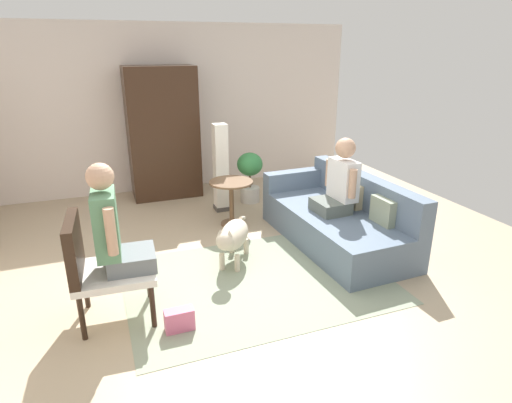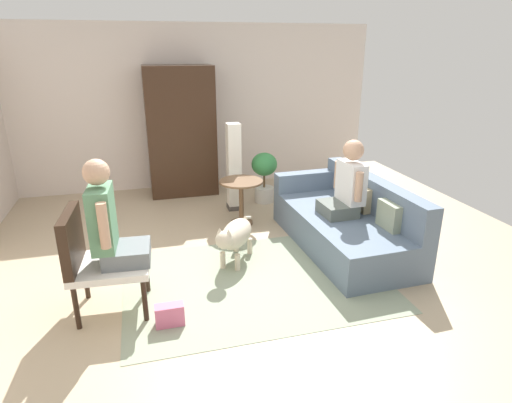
{
  "view_description": "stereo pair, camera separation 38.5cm",
  "coord_description": "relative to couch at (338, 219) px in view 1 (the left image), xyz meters",
  "views": [
    {
      "loc": [
        -1.16,
        -3.68,
        2.18
      ],
      "look_at": [
        0.23,
        -0.03,
        0.77
      ],
      "focal_mm": 30.21,
      "sensor_mm": 36.0,
      "label": 1
    },
    {
      "loc": [
        -0.79,
        -3.8,
        2.18
      ],
      "look_at": [
        0.23,
        -0.03,
        0.77
      ],
      "focal_mm": 30.21,
      "sensor_mm": 36.0,
      "label": 2
    }
  ],
  "objects": [
    {
      "name": "ground_plane",
      "position": [
        -1.39,
        -0.33,
        -0.28
      ],
      "size": [
        7.4,
        7.4,
        0.0
      ],
      "primitive_type": "plane",
      "color": "tan"
    },
    {
      "name": "column_lamp",
      "position": [
        -0.98,
        1.47,
        0.32
      ],
      "size": [
        0.2,
        0.2,
        1.21
      ],
      "color": "#4C4742",
      "rests_on": "ground"
    },
    {
      "name": "couch",
      "position": [
        0.0,
        0.0,
        0.0
      ],
      "size": [
        1.01,
        2.05,
        0.78
      ],
      "color": "slate",
      "rests_on": "ground"
    },
    {
      "name": "armchair",
      "position": [
        -2.65,
        -0.66,
        0.26
      ],
      "size": [
        0.67,
        0.61,
        0.93
      ],
      "color": "black",
      "rests_on": "ground"
    },
    {
      "name": "armoire_cabinet",
      "position": [
        -1.59,
        2.4,
        0.68
      ],
      "size": [
        1.0,
        0.56,
        1.92
      ],
      "primitive_type": "cube",
      "color": "#382316",
      "rests_on": "ground"
    },
    {
      "name": "area_rug",
      "position": [
        -1.22,
        -0.54,
        -0.27
      ],
      "size": [
        2.51,
        1.82,
        0.01
      ],
      "primitive_type": "cube",
      "color": "gray",
      "rests_on": "ground"
    },
    {
      "name": "round_end_table",
      "position": [
        -1.01,
        0.91,
        0.13
      ],
      "size": [
        0.55,
        0.55,
        0.59
      ],
      "color": "brown",
      "rests_on": "ground"
    },
    {
      "name": "person_on_armchair",
      "position": [
        -2.49,
        -0.67,
        0.54
      ],
      "size": [
        0.47,
        0.53,
        0.9
      ],
      "color": "slate"
    },
    {
      "name": "dog",
      "position": [
        -1.32,
        -0.1,
        0.04
      ],
      "size": [
        0.55,
        0.78,
        0.52
      ],
      "color": "beige",
      "rests_on": "ground"
    },
    {
      "name": "handbag",
      "position": [
        -2.08,
        -1.04,
        -0.18
      ],
      "size": [
        0.24,
        0.11,
        0.19
      ],
      "primitive_type": "cube",
      "color": "#D8668C",
      "rests_on": "ground"
    },
    {
      "name": "back_wall",
      "position": [
        -1.39,
        2.81,
        0.98
      ],
      "size": [
        5.92,
        0.12,
        2.52
      ],
      "primitive_type": "cube",
      "color": "silver",
      "rests_on": "ground"
    },
    {
      "name": "person_on_couch",
      "position": [
        -0.03,
        -0.04,
        0.47
      ],
      "size": [
        0.44,
        0.55,
        0.84
      ],
      "color": "#57605A"
    },
    {
      "name": "potted_plant",
      "position": [
        -0.49,
        1.65,
        0.17
      ],
      "size": [
        0.37,
        0.37,
        0.74
      ],
      "color": "beige",
      "rests_on": "ground"
    }
  ]
}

